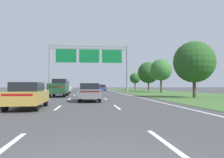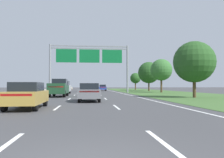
{
  "view_description": "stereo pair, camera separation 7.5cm",
  "coord_description": "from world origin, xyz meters",
  "px_view_note": "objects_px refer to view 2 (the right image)",
  "views": [
    {
      "loc": [
        -0.04,
        -3.73,
        1.39
      ],
      "look_at": [
        2.92,
        23.18,
        2.16
      ],
      "focal_mm": 35.96,
      "sensor_mm": 36.0,
      "label": 1
    },
    {
      "loc": [
        0.04,
        -3.74,
        1.39
      ],
      "look_at": [
        2.92,
        23.18,
        2.16
      ],
      "focal_mm": 35.96,
      "sensor_mm": 36.0,
      "label": 2
    }
  ],
  "objects_px": {
    "overhead_sign_gantry": "(89,58)",
    "roadside_tree_mid": "(161,70)",
    "car_blue_right_lane_sedan": "(103,88)",
    "roadside_tree_distant": "(135,78)",
    "car_grey_centre_lane_sedan": "(89,92)",
    "pickup_truck_darkgreen": "(59,88)",
    "roadside_tree_near": "(194,62)",
    "car_gold_left_lane_sedan": "(27,95)",
    "car_silver_left_lane_suv": "(64,87)",
    "roadside_tree_far": "(149,73)"
  },
  "relations": [
    {
      "from": "overhead_sign_gantry",
      "to": "car_gold_left_lane_sedan",
      "type": "xyz_separation_m",
      "value": [
        -3.87,
        -28.91,
        -5.69
      ]
    },
    {
      "from": "overhead_sign_gantry",
      "to": "car_gold_left_lane_sedan",
      "type": "bearing_deg",
      "value": -97.63
    },
    {
      "from": "car_silver_left_lane_suv",
      "to": "roadside_tree_distant",
      "type": "relative_size",
      "value": 0.91
    },
    {
      "from": "car_blue_right_lane_sedan",
      "to": "car_grey_centre_lane_sedan",
      "type": "xyz_separation_m",
      "value": [
        -3.6,
        -37.81,
        0.0
      ]
    },
    {
      "from": "overhead_sign_gantry",
      "to": "car_gold_left_lane_sedan",
      "type": "distance_m",
      "value": 29.72
    },
    {
      "from": "car_blue_right_lane_sedan",
      "to": "roadside_tree_distant",
      "type": "relative_size",
      "value": 0.86
    },
    {
      "from": "overhead_sign_gantry",
      "to": "roadside_tree_mid",
      "type": "xyz_separation_m",
      "value": [
        13.79,
        -0.92,
        -2.14
      ]
    },
    {
      "from": "overhead_sign_gantry",
      "to": "car_blue_right_lane_sedan",
      "type": "xyz_separation_m",
      "value": [
        3.46,
        14.69,
        -5.69
      ]
    },
    {
      "from": "car_grey_centre_lane_sedan",
      "to": "roadside_tree_mid",
      "type": "relative_size",
      "value": 0.68
    },
    {
      "from": "pickup_truck_darkgreen",
      "to": "roadside_tree_distant",
      "type": "height_order",
      "value": "roadside_tree_distant"
    },
    {
      "from": "car_gold_left_lane_sedan",
      "to": "car_silver_left_lane_suv",
      "type": "relative_size",
      "value": 0.94
    },
    {
      "from": "car_grey_centre_lane_sedan",
      "to": "car_silver_left_lane_suv",
      "type": "bearing_deg",
      "value": 13.32
    },
    {
      "from": "pickup_truck_darkgreen",
      "to": "roadside_tree_near",
      "type": "distance_m",
      "value": 16.26
    },
    {
      "from": "car_silver_left_lane_suv",
      "to": "roadside_tree_distant",
      "type": "xyz_separation_m",
      "value": [
        18.36,
        29.98,
        2.47
      ]
    },
    {
      "from": "overhead_sign_gantry",
      "to": "roadside_tree_distant",
      "type": "distance_m",
      "value": 28.45
    },
    {
      "from": "car_blue_right_lane_sedan",
      "to": "roadside_tree_distant",
      "type": "bearing_deg",
      "value": -46.17
    },
    {
      "from": "overhead_sign_gantry",
      "to": "car_silver_left_lane_suv",
      "type": "bearing_deg",
      "value": -127.46
    },
    {
      "from": "pickup_truck_darkgreen",
      "to": "roadside_tree_mid",
      "type": "distance_m",
      "value": 22.55
    },
    {
      "from": "overhead_sign_gantry",
      "to": "car_silver_left_lane_suv",
      "type": "relative_size",
      "value": 3.19
    },
    {
      "from": "car_blue_right_lane_sedan",
      "to": "car_grey_centre_lane_sedan",
      "type": "bearing_deg",
      "value": 175.88
    },
    {
      "from": "car_grey_centre_lane_sedan",
      "to": "car_silver_left_lane_suv",
      "type": "distance_m",
      "value": 18.1
    },
    {
      "from": "overhead_sign_gantry",
      "to": "roadside_tree_near",
      "type": "height_order",
      "value": "overhead_sign_gantry"
    },
    {
      "from": "car_gold_left_lane_sedan",
      "to": "roadside_tree_far",
      "type": "relative_size",
      "value": 0.63
    },
    {
      "from": "car_gold_left_lane_sedan",
      "to": "pickup_truck_darkgreen",
      "type": "bearing_deg",
      "value": -1.08
    },
    {
      "from": "roadside_tree_near",
      "to": "roadside_tree_mid",
      "type": "xyz_separation_m",
      "value": [
        2.18,
        17.85,
        0.35
      ]
    },
    {
      "from": "car_grey_centre_lane_sedan",
      "to": "car_blue_right_lane_sedan",
      "type": "bearing_deg",
      "value": -5.06
    },
    {
      "from": "roadside_tree_distant",
      "to": "pickup_truck_darkgreen",
      "type": "bearing_deg",
      "value": -114.7
    },
    {
      "from": "overhead_sign_gantry",
      "to": "roadside_tree_far",
      "type": "relative_size",
      "value": 2.13
    },
    {
      "from": "car_gold_left_lane_sedan",
      "to": "roadside_tree_mid",
      "type": "xyz_separation_m",
      "value": [
        17.67,
        28.0,
        3.55
      ]
    },
    {
      "from": "roadside_tree_near",
      "to": "roadside_tree_mid",
      "type": "distance_m",
      "value": 17.98
    },
    {
      "from": "car_grey_centre_lane_sedan",
      "to": "car_silver_left_lane_suv",
      "type": "height_order",
      "value": "car_silver_left_lane_suv"
    },
    {
      "from": "overhead_sign_gantry",
      "to": "roadside_tree_mid",
      "type": "distance_m",
      "value": 13.99
    },
    {
      "from": "car_gold_left_lane_sedan",
      "to": "car_grey_centre_lane_sedan",
      "type": "bearing_deg",
      "value": -33.64
    },
    {
      "from": "car_grey_centre_lane_sedan",
      "to": "roadside_tree_mid",
      "type": "bearing_deg",
      "value": -31.74
    },
    {
      "from": "pickup_truck_darkgreen",
      "to": "car_blue_right_lane_sedan",
      "type": "xyz_separation_m",
      "value": [
        7.28,
        29.3,
        -0.26
      ]
    },
    {
      "from": "pickup_truck_darkgreen",
      "to": "roadside_tree_near",
      "type": "relative_size",
      "value": 0.85
    },
    {
      "from": "car_blue_right_lane_sedan",
      "to": "roadside_tree_distant",
      "type": "height_order",
      "value": "roadside_tree_distant"
    },
    {
      "from": "pickup_truck_darkgreen",
      "to": "roadside_tree_mid",
      "type": "xyz_separation_m",
      "value": [
        17.62,
        13.69,
        3.29
      ]
    },
    {
      "from": "overhead_sign_gantry",
      "to": "car_silver_left_lane_suv",
      "type": "distance_m",
      "value": 8.78
    },
    {
      "from": "car_gold_left_lane_sedan",
      "to": "car_silver_left_lane_suv",
      "type": "xyz_separation_m",
      "value": [
        -0.33,
        23.43,
        0.28
      ]
    },
    {
      "from": "pickup_truck_darkgreen",
      "to": "car_gold_left_lane_sedan",
      "type": "xyz_separation_m",
      "value": [
        -0.05,
        -14.31,
        -0.26
      ]
    },
    {
      "from": "car_grey_centre_lane_sedan",
      "to": "roadside_tree_near",
      "type": "height_order",
      "value": "roadside_tree_near"
    },
    {
      "from": "roadside_tree_far",
      "to": "car_gold_left_lane_sedan",
      "type": "bearing_deg",
      "value": -115.02
    },
    {
      "from": "pickup_truck_darkgreen",
      "to": "car_silver_left_lane_suv",
      "type": "height_order",
      "value": "pickup_truck_darkgreen"
    },
    {
      "from": "overhead_sign_gantry",
      "to": "car_blue_right_lane_sedan",
      "type": "relative_size",
      "value": 3.39
    },
    {
      "from": "car_blue_right_lane_sedan",
      "to": "roadside_tree_far",
      "type": "xyz_separation_m",
      "value": [
        10.96,
        -4.41,
        3.66
      ]
    },
    {
      "from": "car_blue_right_lane_sedan",
      "to": "car_silver_left_lane_suv",
      "type": "distance_m",
      "value": 21.58
    },
    {
      "from": "car_silver_left_lane_suv",
      "to": "roadside_tree_mid",
      "type": "distance_m",
      "value": 18.85
    },
    {
      "from": "car_blue_right_lane_sedan",
      "to": "roadside_tree_mid",
      "type": "height_order",
      "value": "roadside_tree_mid"
    },
    {
      "from": "car_grey_centre_lane_sedan",
      "to": "roadside_tree_near",
      "type": "bearing_deg",
      "value": -69.28
    }
  ]
}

